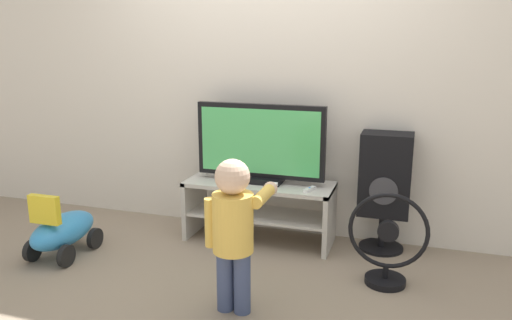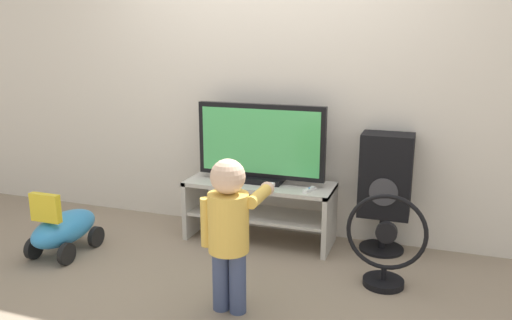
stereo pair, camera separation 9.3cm
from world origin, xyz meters
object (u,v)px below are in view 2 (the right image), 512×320
at_px(remote_primary, 309,190).
at_px(child, 230,223).
at_px(floor_fan, 386,246).
at_px(game_console, 225,179).
at_px(television, 261,144).
at_px(speaker_tower, 386,179).
at_px(ride_on_toy, 64,228).

xyz_separation_m(remote_primary, child, (-0.23, -0.95, 0.05)).
bearing_deg(floor_fan, game_console, 163.27).
height_order(television, speaker_tower, television).
bearing_deg(television, floor_fan, -24.90).
xyz_separation_m(television, floor_fan, (0.99, -0.46, -0.49)).
height_order(remote_primary, floor_fan, floor_fan).
xyz_separation_m(game_console, remote_primary, (0.68, -0.03, -0.01)).
xyz_separation_m(game_console, floor_fan, (1.26, -0.38, -0.22)).
height_order(television, game_console, television).
bearing_deg(child, floor_fan, 36.44).
bearing_deg(child, ride_on_toy, 167.14).
relative_size(speaker_tower, ride_on_toy, 1.48).
relative_size(floor_fan, ride_on_toy, 1.02).
xyz_separation_m(speaker_tower, floor_fan, (0.07, -0.56, -0.28)).
distance_m(child, ride_on_toy, 1.53).
distance_m(game_console, ride_on_toy, 1.24).
height_order(floor_fan, ride_on_toy, floor_fan).
xyz_separation_m(remote_primary, floor_fan, (0.58, -0.35, -0.21)).
xyz_separation_m(television, child, (0.18, -1.06, -0.23)).
bearing_deg(television, remote_primary, -15.36).
height_order(child, speaker_tower, child).
relative_size(child, speaker_tower, 1.02).
distance_m(remote_primary, speaker_tower, 0.56).
height_order(television, floor_fan, television).
bearing_deg(game_console, ride_on_toy, -147.41).
distance_m(game_console, speaker_tower, 1.21).
height_order(remote_primary, child, child).
bearing_deg(child, remote_primary, 76.31).
height_order(speaker_tower, ride_on_toy, speaker_tower).
relative_size(game_console, ride_on_toy, 0.33).
height_order(game_console, ride_on_toy, game_console).
distance_m(television, ride_on_toy, 1.58).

